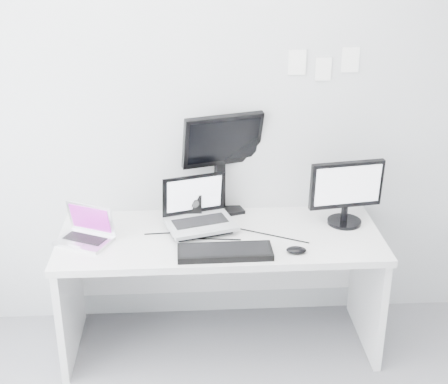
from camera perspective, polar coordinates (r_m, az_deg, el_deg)
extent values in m
plane|color=#B9BCBE|center=(3.63, -0.67, 7.39)|extent=(3.60, 0.00, 3.60)
cube|color=silver|center=(3.72, -0.33, -8.91)|extent=(1.80, 0.70, 0.73)
cube|color=silver|center=(3.49, -12.68, -2.93)|extent=(0.35, 0.32, 0.21)
cube|color=black|center=(3.69, -2.69, -1.25)|extent=(0.11, 0.11, 0.17)
cube|color=#A3A6AA|center=(3.52, -2.12, -1.25)|extent=(0.44, 0.38, 0.31)
cube|color=black|center=(3.69, -0.23, 2.71)|extent=(0.50, 0.30, 0.64)
cube|color=black|center=(3.65, 11.01, -0.02)|extent=(0.45, 0.26, 0.39)
cube|color=black|center=(3.33, 0.09, -5.44)|extent=(0.50, 0.18, 0.03)
ellipsoid|color=black|center=(3.36, 6.54, -5.23)|extent=(0.11, 0.08, 0.04)
cube|color=white|center=(3.61, 6.62, 11.55)|extent=(0.10, 0.00, 0.14)
cube|color=white|center=(3.65, 8.95, 10.90)|extent=(0.09, 0.00, 0.13)
cube|color=white|center=(3.67, 11.34, 11.62)|extent=(0.10, 0.00, 0.14)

